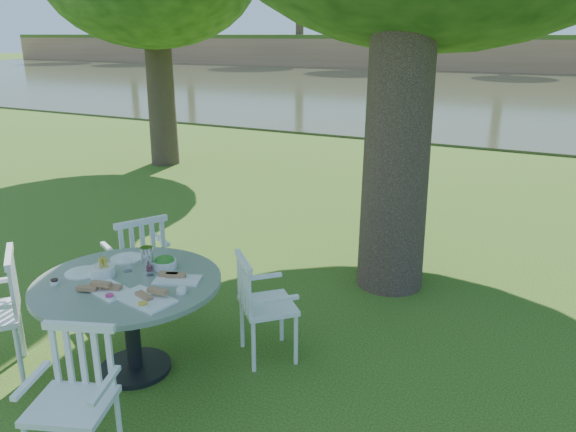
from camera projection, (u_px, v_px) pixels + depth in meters
name	position (u px, v px, depth m)	size (l,w,h in m)	color
ground	(279.00, 302.00, 5.63)	(140.00, 140.00, 0.00)	#23440E
table	(129.00, 298.00, 4.30)	(1.42, 1.42, 0.78)	black
chair_ne	(257.00, 300.00, 4.52)	(0.61, 0.61, 0.89)	white
chair_nw	(140.00, 257.00, 5.25)	(0.64, 0.65, 0.97)	white
chair_sw	(0.00, 306.00, 4.29)	(0.69, 0.68, 0.99)	white
chair_se	(77.00, 387.00, 3.39)	(0.58, 0.56, 0.90)	white
tableware	(132.00, 273.00, 4.31)	(1.11, 0.81, 0.20)	white
river	(520.00, 94.00, 25.10)	(100.00, 28.00, 0.12)	#343922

